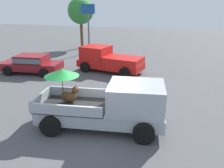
{
  "coord_description": "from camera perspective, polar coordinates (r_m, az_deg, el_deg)",
  "views": [
    {
      "loc": [
        2.78,
        -7.74,
        4.77
      ],
      "look_at": [
        -0.16,
        2.11,
        1.1
      ],
      "focal_mm": 36.2,
      "sensor_mm": 36.0,
      "label": 1
    }
  ],
  "objects": [
    {
      "name": "motel_sign",
      "position": [
        23.06,
        -6.02,
        16.03
      ],
      "size": [
        1.4,
        0.16,
        4.74
      ],
      "color": "#59595B",
      "rests_on": "ground"
    },
    {
      "name": "pickup_truck_red",
      "position": [
        16.7,
        -1.08,
        6.15
      ],
      "size": [
        5.05,
        2.86,
        1.8
      ],
      "rotation": [
        0.0,
        0.0,
        2.96
      ],
      "color": "black",
      "rests_on": "ground"
    },
    {
      "name": "pickup_truck_main",
      "position": [
        9.01,
        -0.43,
        -5.22
      ],
      "size": [
        5.26,
        2.83,
        2.3
      ],
      "rotation": [
        0.0,
        0.0,
        0.14
      ],
      "color": "black",
      "rests_on": "ground"
    },
    {
      "name": "parked_sedan_near",
      "position": [
        17.3,
        -19.65,
        5.03
      ],
      "size": [
        4.49,
        2.4,
        1.33
      ],
      "rotation": [
        0.0,
        0.0,
        3.27
      ],
      "color": "black",
      "rests_on": "ground"
    },
    {
      "name": "tree_by_lot",
      "position": [
        25.91,
        -7.92,
        17.74
      ],
      "size": [
        2.8,
        2.8,
        5.42
      ],
      "color": "brown",
      "rests_on": "ground"
    },
    {
      "name": "ground_plane",
      "position": [
        9.51,
        -2.78,
        -10.49
      ],
      "size": [
        80.0,
        80.0,
        0.0
      ],
      "primitive_type": "plane",
      "color": "#4C4C4F"
    }
  ]
}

